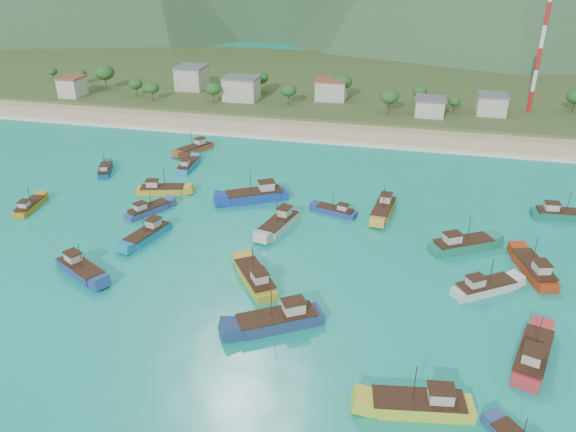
% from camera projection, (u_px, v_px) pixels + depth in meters
% --- Properties ---
extents(ground, '(600.00, 600.00, 0.00)m').
position_uv_depth(ground, '(256.00, 280.00, 90.47)').
color(ground, '#0D9688').
rests_on(ground, ground).
extents(beach, '(400.00, 18.00, 1.20)m').
position_uv_depth(beach, '(334.00, 132.00, 159.28)').
color(beach, beige).
rests_on(beach, ground).
extents(land, '(400.00, 110.00, 2.40)m').
position_uv_depth(land, '(360.00, 83.00, 212.41)').
color(land, '#385123').
rests_on(land, ground).
extents(surf_line, '(400.00, 2.50, 0.08)m').
position_uv_depth(surf_line, '(329.00, 143.00, 151.01)').
color(surf_line, white).
rests_on(surf_line, ground).
extents(village, '(206.21, 28.04, 7.46)m').
position_uv_depth(village, '(347.00, 95.00, 178.03)').
color(village, beige).
rests_on(village, ground).
extents(vegetation, '(277.75, 25.55, 8.94)m').
position_uv_depth(vegetation, '(346.00, 93.00, 178.30)').
color(vegetation, '#235623').
rests_on(vegetation, ground).
extents(radio_tower, '(1.20, 1.20, 38.09)m').
position_uv_depth(radio_tower, '(541.00, 48.00, 163.83)').
color(radio_tower, red).
rests_on(radio_tower, ground).
extents(boat_0, '(4.41, 11.37, 6.55)m').
position_uv_depth(boat_0, '(384.00, 210.00, 112.05)').
color(boat_0, gold).
rests_on(boat_0, ground).
extents(boat_1, '(8.65, 4.62, 4.90)m').
position_uv_depth(boat_1, '(336.00, 211.00, 112.05)').
color(boat_1, navy).
rests_on(boat_1, ground).
extents(boat_2, '(10.99, 8.05, 6.38)m').
position_uv_depth(boat_2, '(81.00, 270.00, 91.89)').
color(boat_2, navy).
rests_on(boat_2, ground).
extents(boat_5, '(3.23, 9.40, 5.47)m').
position_uv_depth(boat_5, '(188.00, 166.00, 134.31)').
color(boat_5, '#287CBA').
rests_on(boat_5, ground).
extents(boat_6, '(3.73, 9.00, 5.16)m').
position_uv_depth(boat_6, '(30.00, 207.00, 113.90)').
color(boat_6, '#BC7D17').
rests_on(boat_6, ground).
extents(boat_7, '(6.78, 12.27, 6.95)m').
position_uv_depth(boat_7, '(533.00, 357.00, 72.69)').
color(boat_7, '#B32B32').
rests_on(boat_7, ground).
extents(boat_9, '(11.80, 8.89, 6.89)m').
position_uv_depth(boat_9, '(462.00, 245.00, 99.02)').
color(boat_9, '#1B7356').
rests_on(boat_9, ground).
extents(boat_10, '(12.30, 5.33, 7.03)m').
position_uv_depth(boat_10, '(420.00, 405.00, 65.10)').
color(boat_10, gold).
rests_on(boat_10, ground).
extents(boat_11, '(10.68, 5.63, 6.05)m').
position_uv_depth(boat_11, '(162.00, 190.00, 120.95)').
color(boat_11, gold).
rests_on(boat_11, ground).
extents(boat_13, '(7.35, 10.60, 6.10)m').
position_uv_depth(boat_13, '(195.00, 149.00, 144.59)').
color(boat_13, brown).
rests_on(boat_13, ground).
extents(boat_14, '(7.06, 9.50, 5.53)m').
position_uv_depth(boat_14, '(148.00, 210.00, 112.29)').
color(boat_14, '#314481').
rests_on(boat_14, ground).
extents(boat_16, '(5.55, 10.94, 6.21)m').
position_uv_depth(boat_16, '(148.00, 235.00, 102.78)').
color(boat_16, '#1483B0').
rests_on(boat_16, ground).
extents(boat_18, '(6.41, 11.88, 6.73)m').
position_uv_depth(boat_18, '(534.00, 270.00, 91.78)').
color(boat_18, '#992E12').
rests_on(boat_18, ground).
extents(boat_19, '(12.62, 9.71, 7.41)m').
position_uv_depth(boat_19, '(278.00, 321.00, 79.36)').
color(boat_19, navy).
rests_on(boat_19, ground).
extents(boat_20, '(6.03, 11.88, 6.74)m').
position_uv_depth(boat_20, '(279.00, 224.00, 106.42)').
color(boat_20, beige).
rests_on(boat_20, ground).
extents(boat_21, '(5.60, 8.75, 4.99)m').
position_uv_depth(boat_21, '(105.00, 171.00, 131.67)').
color(boat_21, navy).
rests_on(boat_21, ground).
extents(boat_22, '(13.26, 9.80, 7.72)m').
position_uv_depth(boat_22, '(256.00, 196.00, 117.60)').
color(boat_22, '#153A9E').
rests_on(boat_22, ground).
extents(boat_25, '(10.92, 3.85, 6.34)m').
position_uv_depth(boat_25, '(561.00, 215.00, 110.11)').
color(boat_25, '#146253').
rests_on(boat_25, ground).
extents(boat_26, '(10.36, 8.45, 6.17)m').
position_uv_depth(boat_26, '(484.00, 288.00, 87.18)').
color(boat_26, beige).
rests_on(boat_26, ground).
extents(boat_27, '(9.49, 11.35, 6.81)m').
position_uv_depth(boat_27, '(255.00, 279.00, 89.23)').
color(boat_27, '#AE9F29').
rests_on(boat_27, ground).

